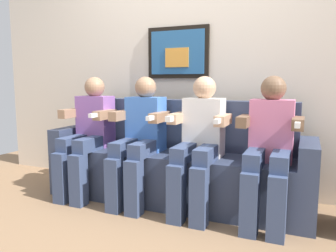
{
  "coord_description": "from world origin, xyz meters",
  "views": [
    {
      "loc": [
        1.05,
        -2.34,
        1.06
      ],
      "look_at": [
        0.0,
        0.15,
        0.7
      ],
      "focal_mm": 35.08,
      "sensor_mm": 36.0,
      "label": 1
    }
  ],
  "objects_px": {
    "person_left_center": "(140,135)",
    "person_leftmost": "(88,131)",
    "person_right_center": "(199,139)",
    "couch": "(176,166)",
    "person_rightmost": "(270,144)"
  },
  "relations": [
    {
      "from": "couch",
      "to": "person_left_center",
      "type": "relative_size",
      "value": 2.09
    },
    {
      "from": "person_right_center",
      "to": "person_leftmost",
      "type": "bearing_deg",
      "value": 179.98
    },
    {
      "from": "couch",
      "to": "person_rightmost",
      "type": "xyz_separation_m",
      "value": [
        0.81,
        -0.17,
        0.29
      ]
    },
    {
      "from": "person_left_center",
      "to": "person_leftmost",
      "type": "bearing_deg",
      "value": 180.0
    },
    {
      "from": "person_leftmost",
      "to": "person_rightmost",
      "type": "bearing_deg",
      "value": 0.0
    },
    {
      "from": "person_leftmost",
      "to": "person_rightmost",
      "type": "relative_size",
      "value": 1.0
    },
    {
      "from": "person_leftmost",
      "to": "person_left_center",
      "type": "bearing_deg",
      "value": 0.0
    },
    {
      "from": "person_leftmost",
      "to": "person_rightmost",
      "type": "distance_m",
      "value": 1.63
    },
    {
      "from": "person_right_center",
      "to": "person_left_center",
      "type": "bearing_deg",
      "value": 179.95
    },
    {
      "from": "couch",
      "to": "person_leftmost",
      "type": "distance_m",
      "value": 0.88
    },
    {
      "from": "person_leftmost",
      "to": "person_right_center",
      "type": "bearing_deg",
      "value": -0.02
    },
    {
      "from": "person_leftmost",
      "to": "person_right_center",
      "type": "height_order",
      "value": "same"
    },
    {
      "from": "person_left_center",
      "to": "person_right_center",
      "type": "height_order",
      "value": "same"
    },
    {
      "from": "person_left_center",
      "to": "person_rightmost",
      "type": "bearing_deg",
      "value": 0.0
    },
    {
      "from": "person_leftmost",
      "to": "person_right_center",
      "type": "xyz_separation_m",
      "value": [
        1.08,
        -0.0,
        0.0
      ]
    }
  ]
}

